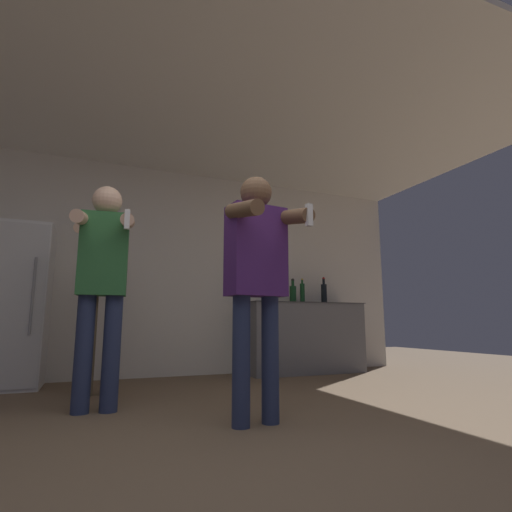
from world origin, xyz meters
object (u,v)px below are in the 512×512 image
refrigerator (14,305)px  bottle_clear_vodka (302,292)px  bottle_short_whiskey (293,293)px  person_woman_foreground (257,267)px  bottle_amber_bourbon (324,293)px  person_spectator_back (103,281)px  person_man_side (103,274)px

refrigerator → bottle_clear_vodka: refrigerator is taller
bottle_short_whiskey → person_woman_foreground: person_woman_foreground is taller
refrigerator → person_woman_foreground: (1.71, -2.21, 0.19)m
person_woman_foreground → bottle_amber_bourbon: bearing=49.7°
person_spectator_back → person_man_side: bearing=-91.8°
refrigerator → bottle_amber_bourbon: (3.65, 0.06, 0.23)m
person_man_side → person_spectator_back: person_spectator_back is taller
refrigerator → person_woman_foreground: size_ratio=1.00×
bottle_amber_bourbon → person_spectator_back: size_ratio=0.21×
refrigerator → bottle_short_whiskey: 3.18m
refrigerator → bottle_clear_vodka: 3.32m
bottle_short_whiskey → person_spectator_back: 2.49m
bottle_amber_bourbon → bottle_clear_vodka: bearing=-180.0°
refrigerator → person_man_side: bearing=-61.6°
refrigerator → bottle_amber_bourbon: size_ratio=4.48×
bottle_clear_vodka → person_woman_foreground: size_ratio=0.20×
person_woman_foreground → person_man_side: bearing=140.6°
bottle_short_whiskey → person_woman_foreground: bearing=-122.6°
bottle_short_whiskey → person_woman_foreground: size_ratio=0.20×
bottle_amber_bourbon → person_woman_foreground: person_woman_foreground is taller
bottle_amber_bourbon → person_woman_foreground: (-1.93, -2.27, -0.04)m
bottle_clear_vodka → bottle_short_whiskey: size_ratio=1.02×
refrigerator → person_woman_foreground: 2.80m
bottle_clear_vodka → bottle_short_whiskey: bottle_clear_vodka is taller
refrigerator → person_spectator_back: (0.80, -0.71, 0.20)m
refrigerator → bottle_short_whiskey: size_ratio=5.03×
refrigerator → person_man_side: person_man_side is taller
bottle_clear_vodka → person_woman_foreground: 2.78m
person_man_side → person_spectator_back: size_ratio=0.96×
refrigerator → person_woman_foreground: person_woman_foreground is taller
bottle_short_whiskey → person_spectator_back: bearing=-161.8°
person_woman_foreground → person_spectator_back: bearing=121.3°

